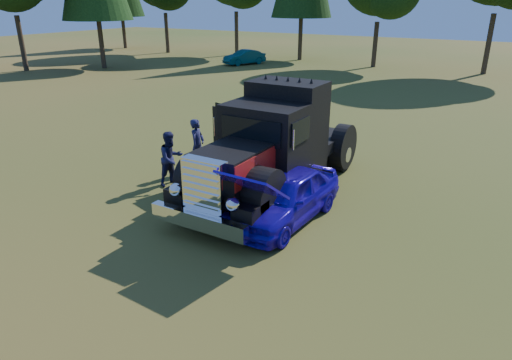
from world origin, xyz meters
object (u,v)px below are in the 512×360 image
object	(u,v)px
diamond_t_truck	(272,150)
hotrod_coupe	(285,196)
spectator_near	(198,145)
spectator_far	(171,158)
distant_teal_car	(244,57)

from	to	relation	value
diamond_t_truck	hotrod_coupe	size ratio (longest dim) A/B	1.75
hotrod_coupe	spectator_near	xyz separation A→B (m)	(-3.98, 1.73, 0.19)
hotrod_coupe	spectator_far	xyz separation A→B (m)	(-3.92, 0.40, 0.16)
hotrod_coupe	spectator_near	size ratio (longest dim) A/B	2.45
distant_teal_car	diamond_t_truck	bearing A→B (deg)	-32.16
spectator_far	distant_teal_car	xyz separation A→B (m)	(-12.15, 23.27, -0.22)
diamond_t_truck	distant_teal_car	xyz separation A→B (m)	(-14.96, 22.34, -0.69)
hotrod_coupe	spectator_far	size ratio (longest dim) A/B	2.55
spectator_near	spectator_far	world-z (taller)	spectator_near
spectator_far	hotrod_coupe	bearing A→B (deg)	-83.06
hotrod_coupe	spectator_near	distance (m)	4.34
diamond_t_truck	spectator_near	world-z (taller)	diamond_t_truck
hotrod_coupe	spectator_far	world-z (taller)	hotrod_coupe
diamond_t_truck	spectator_far	xyz separation A→B (m)	(-2.80, -0.93, -0.48)
diamond_t_truck	hotrod_coupe	distance (m)	1.85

